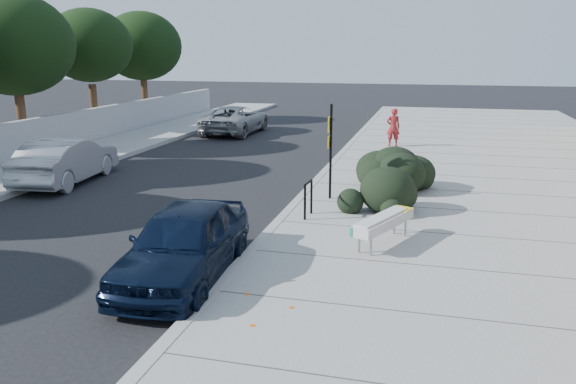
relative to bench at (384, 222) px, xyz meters
name	(u,v)px	position (x,y,z in m)	size (l,w,h in m)	color
ground	(251,257)	(-2.50, -1.00, -0.61)	(120.00, 120.00, 0.00)	black
sidewalk_near	(518,206)	(3.10, 4.00, -0.54)	(11.20, 50.00, 0.15)	gray
sidewalk_far	(19,175)	(-12.00, 4.00, -0.54)	(3.00, 50.00, 0.15)	gray
curb_near	(306,193)	(-2.50, 4.00, -0.53)	(0.22, 50.00, 0.17)	#9E9E99
curb_far	(60,177)	(-10.50, 4.00, -0.53)	(0.22, 50.00, 0.17)	#9E9E99
tree_far_d	(13,45)	(-15.00, 8.00, 3.58)	(4.60, 4.60, 6.16)	#332114
tree_far_e	(89,46)	(-15.00, 13.00, 3.57)	(4.00, 4.00, 5.90)	#332114
tree_far_f	(142,46)	(-15.00, 18.00, 3.57)	(4.40, 4.40, 6.07)	#332114
bench	(384,222)	(0.00, 0.00, 0.00)	(1.13, 1.92, 0.59)	gray
bike_rack	(308,195)	(-1.90, 1.52, 0.05)	(0.09, 0.59, 0.86)	black
sign_post	(330,146)	(-1.71, 3.31, 0.96)	(0.09, 0.29, 2.50)	black
hedge	(391,173)	(-0.16, 3.73, 0.23)	(1.84, 3.69, 1.38)	black
sedan_navy	(184,243)	(-3.30, -2.33, 0.06)	(1.60, 3.97, 1.35)	black
wagon_silver	(66,160)	(-10.00, 3.73, 0.09)	(1.48, 4.24, 1.40)	#9B9BA0
suv_silver	(235,120)	(-8.55, 15.04, 0.06)	(2.24, 4.86, 1.35)	gray
pedestrian	(393,127)	(-0.71, 12.24, 0.31)	(0.56, 0.37, 1.55)	maroon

